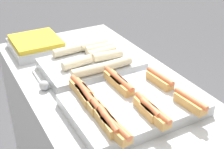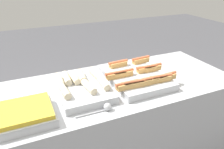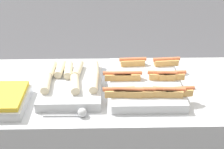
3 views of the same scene
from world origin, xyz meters
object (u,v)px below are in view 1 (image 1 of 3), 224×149
(tray_hotdogs, at_px, (130,104))
(tray_side_front, at_px, (36,45))
(tray_wraps, at_px, (92,63))
(serving_spoon_near, at_px, (43,84))

(tray_hotdogs, distance_m, tray_side_front, 0.78)
(tray_hotdogs, xyz_separation_m, tray_wraps, (-0.41, 0.02, -0.00))
(tray_hotdogs, xyz_separation_m, serving_spoon_near, (-0.35, -0.26, -0.02))
(tray_hotdogs, bearing_deg, tray_side_front, -168.27)
(serving_spoon_near, bearing_deg, tray_wraps, 101.89)
(tray_hotdogs, height_order, serving_spoon_near, tray_hotdogs)
(tray_side_front, bearing_deg, tray_hotdogs, 11.73)
(tray_side_front, height_order, serving_spoon_near, tray_side_front)
(tray_side_front, bearing_deg, serving_spoon_near, -12.94)
(tray_hotdogs, relative_size, tray_side_front, 1.76)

